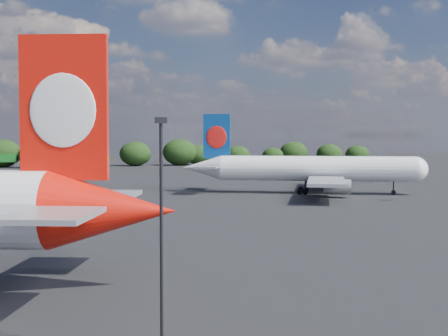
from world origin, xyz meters
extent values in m
plane|color=black|center=(0.00, 60.00, 0.00)|extent=(500.00, 500.00, 0.00)
cone|color=red|center=(7.43, 8.26, 5.41)|extent=(9.83, 7.63, 5.41)
cube|color=red|center=(4.31, 9.18, 12.35)|extent=(5.87, 2.19, 9.75)
ellipsoid|color=white|center=(4.22, 8.86, 12.15)|extent=(4.43, 1.48, 4.98)
ellipsoid|color=white|center=(4.40, 9.49, 12.15)|extent=(4.43, 1.48, 4.98)
cube|color=#919498|center=(3.68, 3.15, 5.85)|extent=(6.50, 7.60, 0.32)
cube|color=#919498|center=(7.02, 14.59, 5.85)|extent=(6.50, 7.60, 0.32)
cylinder|color=white|center=(46.57, 71.17, 4.53)|extent=(33.63, 17.05, 4.53)
sphere|color=white|center=(62.54, 64.75, 4.53)|extent=(5.89, 5.89, 4.53)
cone|color=white|center=(27.24, 78.95, 4.53)|extent=(8.41, 6.91, 4.53)
cube|color=navy|center=(29.76, 77.93, 10.33)|extent=(4.79, 2.28, 8.15)
ellipsoid|color=red|center=(29.66, 77.68, 10.16)|extent=(3.60, 1.59, 4.17)
ellipsoid|color=red|center=(29.86, 78.19, 10.16)|extent=(3.60, 1.59, 4.17)
cube|color=#919498|center=(27.06, 73.65, 4.89)|extent=(5.81, 6.56, 0.27)
cube|color=#919498|center=(30.78, 82.89, 4.89)|extent=(5.81, 6.56, 0.27)
cube|color=#919498|center=(43.85, 59.57, 3.08)|extent=(12.22, 19.01, 0.50)
cube|color=#919498|center=(52.64, 81.42, 3.08)|extent=(12.22, 19.01, 0.50)
cylinder|color=#919498|center=(47.23, 63.10, 1.90)|extent=(5.11, 3.96, 2.45)
cube|color=#919498|center=(47.23, 63.10, 2.54)|extent=(1.95, 1.00, 1.09)
cylinder|color=#919498|center=(52.63, 76.54, 1.90)|extent=(5.11, 3.96, 2.45)
cube|color=#919498|center=(52.63, 76.54, 2.54)|extent=(1.95, 1.00, 1.09)
cylinder|color=black|center=(43.87, 69.33, 1.36)|extent=(0.33, 0.33, 2.26)
cylinder|color=black|center=(43.87, 69.33, 0.50)|extent=(1.08, 0.75, 1.00)
cylinder|color=black|center=(42.95, 69.70, 0.50)|extent=(1.08, 0.75, 1.00)
cylinder|color=black|center=(45.90, 74.37, 1.36)|extent=(0.33, 0.33, 2.26)
cylinder|color=black|center=(45.90, 74.37, 0.50)|extent=(1.08, 0.75, 1.00)
cylinder|color=black|center=(44.98, 74.74, 0.50)|extent=(1.08, 0.75, 1.00)
cylinder|color=black|center=(59.17, 66.10, 1.31)|extent=(0.28, 0.28, 2.26)
cylinder|color=black|center=(59.17, 66.10, 0.41)|extent=(0.87, 0.60, 0.82)
cylinder|color=black|center=(9.02, -5.31, 5.52)|extent=(0.16, 0.16, 11.03)
cube|color=black|center=(9.02, -5.31, 11.18)|extent=(0.55, 0.30, 0.28)
cube|color=#125B1A|center=(-18.00, 176.00, 3.20)|extent=(6.00, 0.30, 2.60)
cylinder|color=gray|center=(-15.50, 176.00, 1.00)|extent=(0.20, 0.20, 2.00)
cube|color=yellow|center=(12.00, 182.00, 4.00)|extent=(5.00, 0.30, 3.00)
cylinder|color=gray|center=(12.00, 182.00, 1.25)|extent=(0.30, 0.30, 2.50)
ellipsoid|color=black|center=(-19.80, 181.67, 4.60)|extent=(11.96, 10.12, 9.20)
ellipsoid|color=black|center=(-9.63, 176.59, 3.86)|extent=(10.05, 8.50, 7.73)
ellipsoid|color=black|center=(2.61, 181.26, 3.51)|extent=(9.12, 7.72, 7.02)
ellipsoid|color=black|center=(10.99, 178.26, 3.06)|extent=(7.95, 6.73, 6.11)
ellipsoid|color=black|center=(23.51, 180.75, 4.18)|extent=(10.86, 9.19, 8.35)
ellipsoid|color=black|center=(39.03, 181.59, 4.63)|extent=(12.04, 10.18, 9.26)
ellipsoid|color=black|center=(45.99, 183.26, 3.53)|extent=(9.18, 7.77, 7.06)
ellipsoid|color=black|center=(58.82, 177.35, 3.43)|extent=(8.92, 7.55, 6.86)
ellipsoid|color=black|center=(73.55, 183.06, 3.04)|extent=(7.91, 6.69, 6.08)
ellipsoid|color=black|center=(81.90, 183.96, 4.11)|extent=(10.68, 9.04, 8.21)
ellipsoid|color=black|center=(94.00, 179.45, 3.67)|extent=(9.55, 8.08, 7.34)
ellipsoid|color=black|center=(104.68, 178.62, 3.43)|extent=(8.93, 7.56, 6.87)
camera|label=1|loc=(5.40, -34.18, 10.48)|focal=50.00mm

